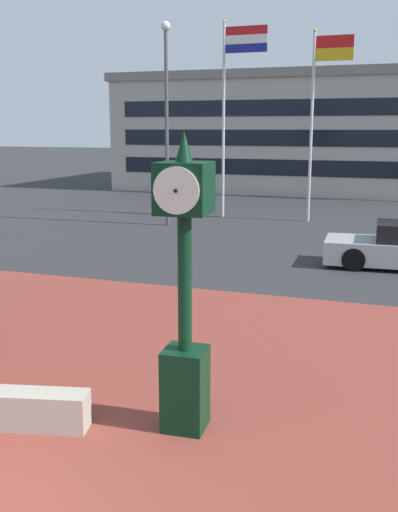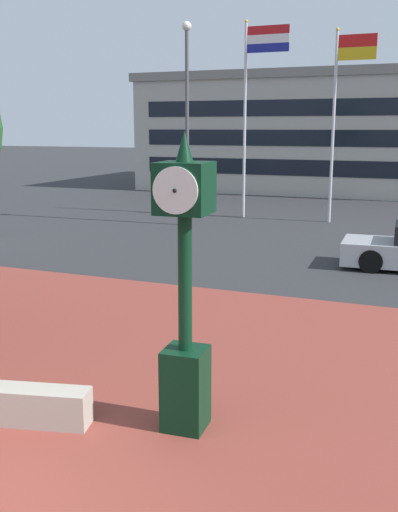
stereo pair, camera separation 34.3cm
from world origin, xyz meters
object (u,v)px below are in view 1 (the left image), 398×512
object	(u,v)px
civic_building	(300,132)
street_lamp_post	(167,106)
street_clock	(185,296)
flagpole_secondary	(317,109)
flagpole_primary	(230,99)

from	to	relation	value
civic_building	street_lamp_post	size ratio (longest dim) A/B	2.72
street_clock	civic_building	distance (m)	34.46
street_lamp_post	street_clock	bearing A→B (deg)	-67.01
street_clock	civic_building	xyz separation A→B (m)	(-4.59, 34.11, 1.74)
flagpole_secondary	civic_building	xyz separation A→B (m)	(-3.40, 15.73, -1.05)
street_clock	flagpole_primary	world-z (taller)	flagpole_primary
street_clock	street_lamp_post	world-z (taller)	street_lamp_post
street_clock	civic_building	world-z (taller)	civic_building
flagpole_primary	flagpole_secondary	xyz separation A→B (m)	(3.69, 0.00, -0.45)
flagpole_secondary	street_lamp_post	size ratio (longest dim) A/B	0.99
street_clock	flagpole_primary	size ratio (longest dim) A/B	0.47
flagpole_secondary	street_lamp_post	xyz separation A→B (m)	(-5.37, -2.95, 0.08)
flagpole_primary	civic_building	distance (m)	15.80
street_clock	flagpole_secondary	xyz separation A→B (m)	(-1.18, 18.38, 2.79)
flagpole_primary	street_lamp_post	size ratio (longest dim) A/B	1.05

